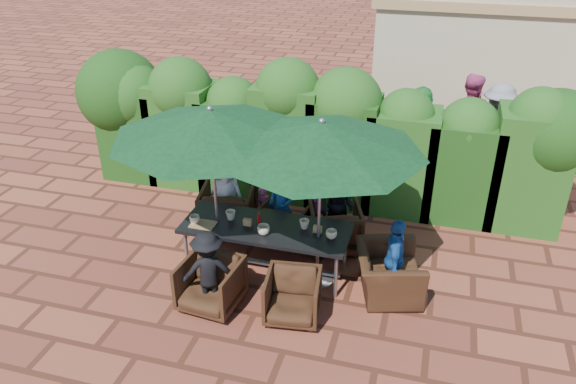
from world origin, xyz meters
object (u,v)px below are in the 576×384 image
(umbrella_left, at_px, (211,124))
(umbrella_right, at_px, (321,137))
(chair_far_right, at_px, (335,225))
(chair_near_left, at_px, (210,282))
(chair_far_left, at_px, (228,207))
(chair_far_mid, at_px, (286,220))
(chair_end_right, at_px, (389,266))
(chair_near_right, at_px, (293,295))
(dining_table, at_px, (266,231))

(umbrella_left, relative_size, umbrella_right, 1.01)
(chair_far_right, relative_size, chair_near_left, 1.04)
(chair_far_left, bearing_deg, umbrella_left, 92.79)
(umbrella_right, height_order, chair_far_left, umbrella_right)
(chair_far_mid, bearing_deg, chair_far_left, 5.12)
(chair_far_mid, distance_m, chair_end_right, 1.91)
(chair_near_right, height_order, chair_end_right, chair_end_right)
(chair_end_right, bearing_deg, umbrella_left, 73.79)
(chair_near_left, height_order, chair_end_right, chair_end_right)
(dining_table, bearing_deg, chair_far_mid, 86.32)
(chair_far_mid, bearing_deg, chair_near_left, 82.06)
(umbrella_left, distance_m, umbrella_right, 1.50)
(chair_far_mid, height_order, chair_far_right, chair_far_right)
(chair_near_left, distance_m, chair_near_right, 1.10)
(chair_far_left, bearing_deg, chair_far_mid, 166.92)
(umbrella_right, height_order, chair_far_mid, umbrella_right)
(dining_table, height_order, chair_far_right, chair_far_right)
(umbrella_left, bearing_deg, chair_far_right, 29.52)
(chair_near_left, bearing_deg, chair_far_left, 109.80)
(chair_far_left, bearing_deg, dining_table, 126.17)
(chair_far_left, xyz_separation_m, chair_end_right, (2.69, -0.93, 0.00))
(chair_far_mid, relative_size, chair_near_left, 0.97)
(dining_table, xyz_separation_m, chair_end_right, (1.75, -0.03, -0.24))
(chair_far_left, bearing_deg, umbrella_right, 140.78)
(chair_near_right, distance_m, chair_end_right, 1.41)
(umbrella_right, height_order, chair_end_right, umbrella_right)
(chair_far_left, height_order, chair_near_left, chair_far_left)
(chair_far_left, relative_size, chair_far_right, 1.07)
(umbrella_left, relative_size, chair_end_right, 2.76)
(chair_near_left, relative_size, chair_near_right, 1.08)
(chair_near_right, bearing_deg, chair_end_right, 30.16)
(chair_far_right, relative_size, chair_near_right, 1.12)
(chair_far_right, xyz_separation_m, chair_near_right, (-0.19, -1.76, -0.04))
(chair_far_mid, distance_m, chair_near_right, 1.83)
(chair_far_left, relative_size, chair_far_mid, 1.15)
(chair_far_mid, bearing_deg, chair_near_right, 116.63)
(chair_near_right, bearing_deg, chair_near_left, 176.57)
(dining_table, height_order, chair_near_left, chair_near_left)
(umbrella_right, height_order, chair_near_left, umbrella_right)
(chair_near_left, bearing_deg, umbrella_left, 111.14)
(dining_table, bearing_deg, chair_far_left, 136.29)
(chair_near_right, relative_size, chair_end_right, 0.72)
(chair_near_left, bearing_deg, dining_table, 69.65)
(chair_far_left, relative_size, chair_near_right, 1.20)
(chair_near_left, bearing_deg, chair_near_right, 9.34)
(chair_far_left, bearing_deg, chair_near_right, 121.32)
(dining_table, relative_size, chair_far_left, 2.79)
(umbrella_left, bearing_deg, dining_table, 0.69)
(chair_far_mid, relative_size, chair_end_right, 0.75)
(chair_far_left, distance_m, chair_far_mid, 1.00)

